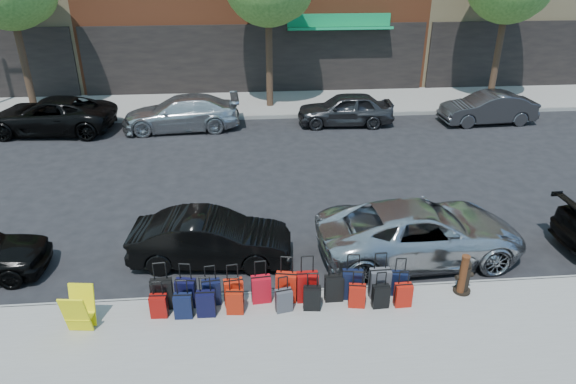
{
  "coord_description": "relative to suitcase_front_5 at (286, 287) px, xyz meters",
  "views": [
    {
      "loc": [
        -0.64,
        -13.5,
        7.01
      ],
      "look_at": [
        0.39,
        -1.5,
        1.08
      ],
      "focal_mm": 32.0,
      "sensor_mm": 36.0,
      "label": 1
    }
  ],
  "objects": [
    {
      "name": "car_near_2",
      "position": [
        3.38,
        1.62,
        0.21
      ],
      "size": [
        5.1,
        2.59,
        1.38
      ],
      "primitive_type": "imported",
      "rotation": [
        0.0,
        0.0,
        1.63
      ],
      "color": "#ACAEB3",
      "rests_on": "ground"
    },
    {
      "name": "suitcase_front_4",
      "position": [
        -0.53,
        0.0,
        -0.02
      ],
      "size": [
        0.42,
        0.25,
        0.97
      ],
      "rotation": [
        0.0,
        0.0,
        0.09
      ],
      "color": "#A90A18",
      "rests_on": "sidewalk_near"
    },
    {
      "name": "bollard",
      "position": [
        3.75,
        -0.12,
        0.17
      ],
      "size": [
        0.18,
        0.18,
        0.96
      ],
      "color": "#38190C",
      "rests_on": "sidewalk_near"
    },
    {
      "name": "car_far_3",
      "position": [
        9.47,
        11.39,
        0.17
      ],
      "size": [
        4.0,
        1.56,
        1.3
      ],
      "primitive_type": "imported",
      "rotation": [
        0.0,
        0.0,
        -1.52
      ],
      "color": "#373739",
      "rests_on": "ground"
    },
    {
      "name": "display_rack",
      "position": [
        -4.06,
        -0.54,
        0.11
      ],
      "size": [
        0.55,
        0.6,
        0.88
      ],
      "rotation": [
        0.0,
        0.0,
        -0.12
      ],
      "color": "yellow",
      "rests_on": "sidewalk_near"
    },
    {
      "name": "sidewalk_far",
      "position": [
        -0.08,
        14.77,
        -0.4
      ],
      "size": [
        60.0,
        4.0,
        0.15
      ],
      "primitive_type": "cube",
      "color": "gray",
      "rests_on": "ground"
    },
    {
      "name": "sidewalk_near",
      "position": [
        -0.08,
        -1.73,
        -0.4
      ],
      "size": [
        60.0,
        4.0,
        0.15
      ],
      "primitive_type": "cube",
      "color": "gray",
      "rests_on": "ground"
    },
    {
      "name": "suitcase_front_7",
      "position": [
        1.0,
        -0.08,
        -0.03
      ],
      "size": [
        0.39,
        0.22,
        0.93
      ],
      "rotation": [
        0.0,
        0.0,
        0.02
      ],
      "color": "black",
      "rests_on": "sidewalk_near"
    },
    {
      "name": "curb_far",
      "position": [
        -0.08,
        12.75,
        -0.4
      ],
      "size": [
        60.0,
        0.08,
        0.15
      ],
      "primitive_type": "cube",
      "color": "gray",
      "rests_on": "ground"
    },
    {
      "name": "suitcase_back_3",
      "position": [
        -1.07,
        -0.32,
        -0.07
      ],
      "size": [
        0.36,
        0.23,
        0.83
      ],
      "rotation": [
        0.0,
        0.0,
        -0.09
      ],
      "color": "#9B1C0A",
      "rests_on": "sidewalk_near"
    },
    {
      "name": "car_far_0",
      "position": [
        -8.53,
        11.75,
        0.23
      ],
      "size": [
        5.21,
        2.7,
        1.4
      ],
      "primitive_type": "imported",
      "rotation": [
        0.0,
        0.0,
        -1.64
      ],
      "color": "black",
      "rests_on": "ground"
    },
    {
      "name": "suitcase_back_5",
      "position": [
        -0.08,
        -0.34,
        -0.08
      ],
      "size": [
        0.37,
        0.26,
        0.8
      ],
      "rotation": [
        0.0,
        0.0,
        0.2
      ],
      "color": "#3A3A3F",
      "rests_on": "sidewalk_near"
    },
    {
      "name": "suitcase_back_9",
      "position": [
        1.92,
        -0.39,
        -0.07
      ],
      "size": [
        0.35,
        0.21,
        0.82
      ],
      "rotation": [
        0.0,
        0.0,
        0.04
      ],
      "color": "black",
      "rests_on": "sidewalk_near"
    },
    {
      "name": "suitcase_front_3",
      "position": [
        -1.1,
        -0.05,
        -0.03
      ],
      "size": [
        0.42,
        0.27,
        0.95
      ],
      "rotation": [
        0.0,
        0.0,
        0.14
      ],
      "color": "#B51E0B",
      "rests_on": "sidewalk_near"
    },
    {
      "name": "suitcase_back_6",
      "position": [
        0.5,
        -0.34,
        -0.06
      ],
      "size": [
        0.37,
        0.24,
        0.84
      ],
      "rotation": [
        0.0,
        0.0,
        -0.11
      ],
      "color": "black",
      "rests_on": "sidewalk_near"
    },
    {
      "name": "suitcase_back_0",
      "position": [
        -2.6,
        -0.31,
        -0.07
      ],
      "size": [
        0.35,
        0.21,
        0.81
      ],
      "rotation": [
        0.0,
        0.0,
        -0.05
      ],
      "color": "maroon",
      "rests_on": "sidewalk_near"
    },
    {
      "name": "suitcase_front_10",
      "position": [
        2.43,
        -0.0,
        -0.05
      ],
      "size": [
        0.39,
        0.25,
        0.88
      ],
      "rotation": [
        0.0,
        0.0,
        -0.14
      ],
      "color": "black",
      "rests_on": "sidewalk_near"
    },
    {
      "name": "fire_hydrant",
      "position": [
        3.82,
        -0.05,
        0.05
      ],
      "size": [
        0.42,
        0.37,
        0.82
      ],
      "rotation": [
        0.0,
        0.0,
        0.21
      ],
      "color": "black",
      "rests_on": "sidewalk_near"
    },
    {
      "name": "curb_near",
      "position": [
        -0.08,
        0.29,
        -0.4
      ],
      "size": [
        60.0,
        0.08,
        0.15
      ],
      "primitive_type": "cube",
      "color": "gray",
      "rests_on": "ground"
    },
    {
      "name": "car_far_2",
      "position": [
        3.44,
        11.7,
        0.2
      ],
      "size": [
        4.02,
        1.76,
        1.35
      ],
      "primitive_type": "imported",
      "rotation": [
        0.0,
        0.0,
        -1.61
      ],
      "color": "#313133",
      "rests_on": "ground"
    },
    {
      "name": "suitcase_front_8",
      "position": [
        1.4,
        -0.03,
        0.0
      ],
      "size": [
        0.46,
        0.3,
        1.04
      ],
      "rotation": [
        0.0,
        0.0,
        -0.14
      ],
      "color": "black",
      "rests_on": "sidewalk_near"
    },
    {
      "name": "suitcase_back_10",
      "position": [
        2.4,
        -0.39,
        -0.07
      ],
      "size": [
        0.36,
        0.21,
        0.83
      ],
      "rotation": [
        0.0,
        0.0,
        0.04
      ],
      "color": "#A4150A",
      "rests_on": "sidewalk_near"
    },
    {
      "name": "car_near_1",
      "position": [
        -1.65,
        1.82,
        0.15
      ],
      "size": [
        3.89,
        1.63,
        1.25
      ],
      "primitive_type": "imported",
      "rotation": [
        0.0,
        0.0,
        1.49
      ],
      "color": "black",
      "rests_on": "ground"
    },
    {
      "name": "suitcase_front_2",
      "position": [
        -1.56,
        0.01,
        -0.04
      ],
      "size": [
        0.4,
        0.25,
        0.91
      ],
      "rotation": [
        0.0,
        0.0,
        0.12
      ],
      "color": "black",
      "rests_on": "sidewalk_near"
    },
    {
      "name": "suitcase_front_6",
      "position": [
        0.44,
        -0.04,
        0.01
      ],
      "size": [
        0.44,
        0.24,
        1.06
      ],
      "rotation": [
        0.0,
        0.0,
        -0.0
      ],
      "color": "maroon",
      "rests_on": "sidewalk_near"
    },
    {
      "name": "suitcase_front_5",
      "position": [
        0.0,
        0.0,
        0.0
      ],
      "size": [
        0.47,
        0.31,
        1.04
      ],
      "rotation": [
        0.0,
        0.0,
        -0.19
      ],
      "color": "#B1190B",
      "rests_on": "sidewalk_near"
    },
    {
      "name": "suitcase_back_8",
      "position": [
        1.44,
        -0.33,
        -0.07
      ],
      "size": [
        0.37,
        0.25,
        0.82
      ],
      "rotation": [
        0.0,
        0.0,
        -0.17
      ],
      "color": "#A0150A",
      "rests_on": "sidewalk_near"
    },
    {
      "name": "suitcase_front_9",
      "position": [
        1.98,
        -0.03,
        0.0
      ],
      "size": [
        0.44,
        0.25,
        1.05
      ],
      "rotation": [
        0.0,
        0.0,
        0.02
      ],
      "color": "#404045",
      "rests_on": "sidewalk_near"
    },
    {
      "name": "ground",
      "position": [
        -0.08,
        4.77,
        -0.48
      ],
      "size": [
        120.0,
        120.0,
        0.0
      ],
      "primitive_type": "plane",
      "color": "black",
      "rests_on": "ground"
    },
    {
      "name": "suitcase_back_1",
      "position": [
        -2.11,
        -0.37,
        -0.06
      ],
      "size": [
        0.37,
        0.22,
        0.85
      ],
      "rotation": [
        0.0,
        0.0,
        -0.04
      ],
      "color": "black",
      "rests_on": "sidewalk_near"
    },
    {
      "name": "suitcase_back_2",
      "position": [
        -1.66,
        -0.35,
        -0.05
      ],
      "size": [
        0.38,
        0.22,
        0.89
      ],
      "rotation": [
        0.0,
        0.0,
        -0.02
      ],
      "color": "black",
      "rests_on": "sidewalk_near"
    },
    {
      "name": "car_far_1",
      "position": [
        -3.33,
        11.69,
        0.21
      ],
      "size": [
        4.81,
        2.17,
        1.37
      ],
      "primitive_type": "imported",
      "rotation": [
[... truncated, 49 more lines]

